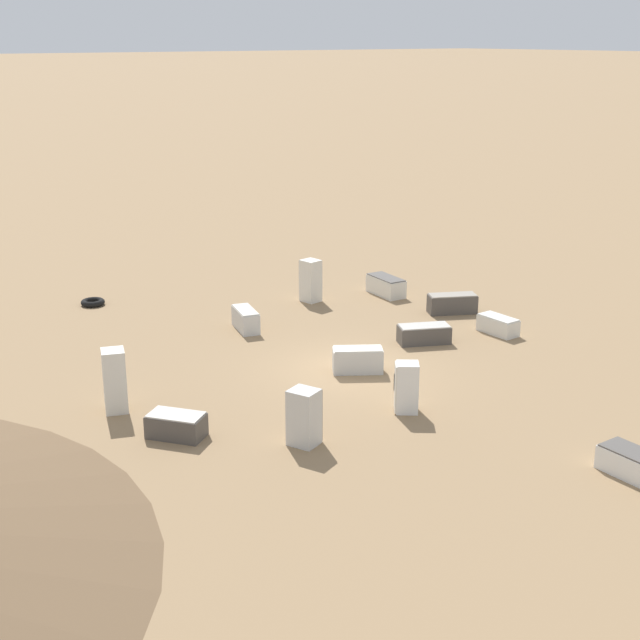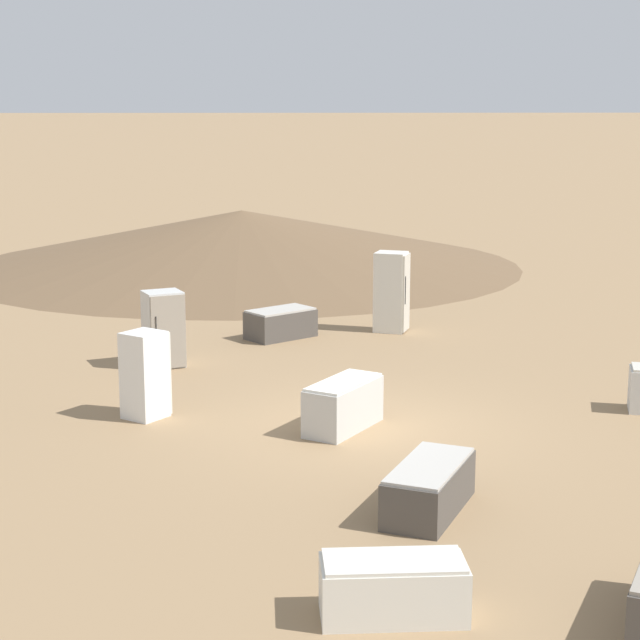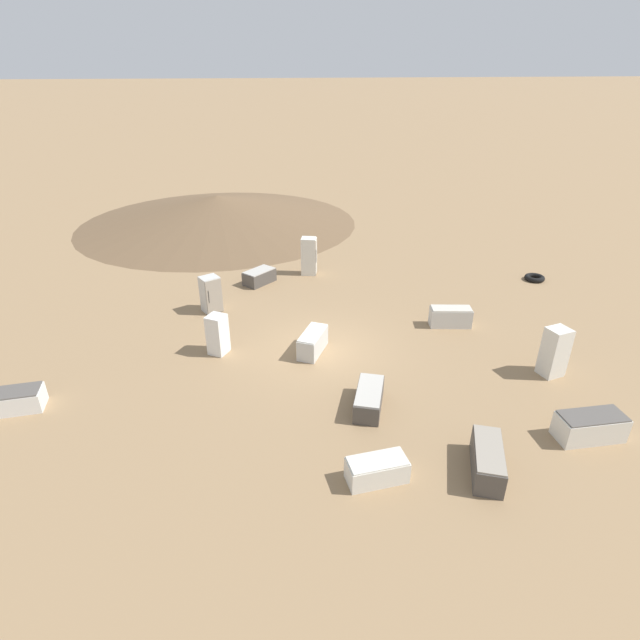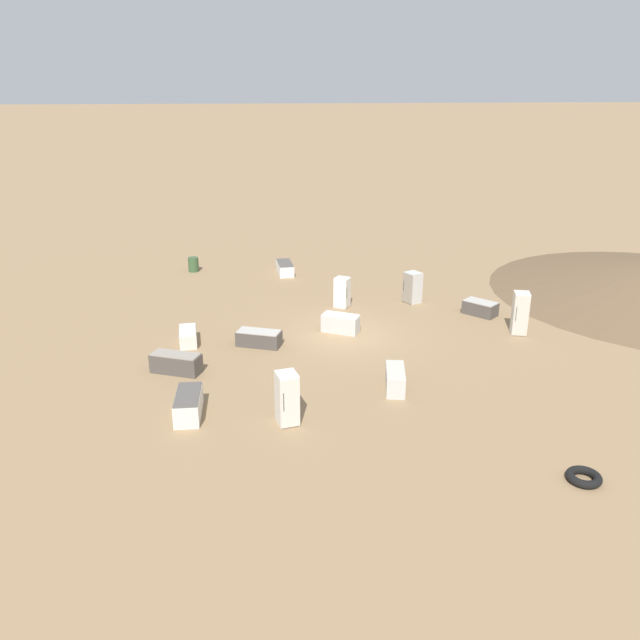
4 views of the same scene
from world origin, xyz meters
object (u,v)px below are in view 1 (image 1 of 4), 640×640
at_px(discarded_fridge_1, 310,281).
at_px(discarded_fridge_7, 358,360).
at_px(discarded_fridge_3, 639,466).
at_px(discarded_fridge_9, 386,286).
at_px(discarded_fridge_6, 246,319).
at_px(discarded_fridge_11, 176,425).
at_px(discarded_fridge_2, 304,417).
at_px(discarded_fridge_8, 498,325).
at_px(scrap_tire, 93,302).
at_px(discarded_fridge_4, 115,381).
at_px(discarded_fridge_5, 424,334).
at_px(discarded_fridge_10, 452,304).
at_px(discarded_fridge_0, 406,387).

bearing_deg(discarded_fridge_1, discarded_fridge_7, -122.87).
distance_m(discarded_fridge_3, discarded_fridge_9, 16.20).
relative_size(discarded_fridge_6, discarded_fridge_11, 1.01).
relative_size(discarded_fridge_2, discarded_fridge_7, 0.91).
relative_size(discarded_fridge_6, discarded_fridge_8, 1.13).
relative_size(discarded_fridge_11, scrap_tire, 1.80).
height_order(discarded_fridge_1, discarded_fridge_4, discarded_fridge_4).
bearing_deg(discarded_fridge_9, scrap_tire, 156.57).
height_order(discarded_fridge_4, discarded_fridge_5, discarded_fridge_4).
xyz_separation_m(discarded_fridge_3, discarded_fridge_11, (-7.70, 8.38, 0.00)).
bearing_deg(discarded_fridge_7, discarded_fridge_8, 123.76).
xyz_separation_m(discarded_fridge_4, discarded_fridge_11, (0.57, -2.48, -0.57)).
distance_m(discarded_fridge_2, discarded_fridge_7, 5.30).
bearing_deg(discarded_fridge_10, discarded_fridge_7, 139.62).
distance_m(discarded_fridge_2, discarded_fridge_5, 8.71).
distance_m(discarded_fridge_4, discarded_fridge_7, 7.42).
distance_m(discarded_fridge_0, discarded_fridge_7, 3.27).
relative_size(discarded_fridge_1, discarded_fridge_11, 1.01).
relative_size(discarded_fridge_10, discarded_fridge_11, 1.17).
bearing_deg(discarded_fridge_1, scrap_tire, 139.57).
bearing_deg(discarded_fridge_9, discarded_fridge_7, -130.35).
height_order(discarded_fridge_2, scrap_tire, discarded_fridge_2).
bearing_deg(discarded_fridge_4, discarded_fridge_3, -32.71).
bearing_deg(discarded_fridge_8, discarded_fridge_4, -7.00).
bearing_deg(discarded_fridge_2, scrap_tire, 156.26).
bearing_deg(discarded_fridge_6, discarded_fridge_5, 146.28).
bearing_deg(scrap_tire, discarded_fridge_5, -55.71).
bearing_deg(discarded_fridge_8, discarded_fridge_6, -39.24).
height_order(discarded_fridge_2, discarded_fridge_6, discarded_fridge_2).
bearing_deg(discarded_fridge_5, discarded_fridge_6, 66.49).
height_order(discarded_fridge_0, discarded_fridge_9, discarded_fridge_0).
bearing_deg(discarded_fridge_0, discarded_fridge_3, -125.82).
relative_size(discarded_fridge_3, discarded_fridge_5, 1.02).
bearing_deg(discarded_fridge_5, discarded_fridge_1, 27.53).
xyz_separation_m(discarded_fridge_9, scrap_tire, (-10.04, 5.50, -0.26)).
height_order(discarded_fridge_6, discarded_fridge_8, discarded_fridge_6).
relative_size(discarded_fridge_8, discarded_fridge_11, 0.89).
bearing_deg(discarded_fridge_11, scrap_tire, -139.59).
bearing_deg(scrap_tire, discarded_fridge_8, -48.78).
distance_m(discarded_fridge_5, scrap_tire, 13.00).
bearing_deg(discarded_fridge_2, discarded_fridge_5, 95.26).
height_order(discarded_fridge_10, scrap_tire, discarded_fridge_10).
relative_size(discarded_fridge_4, discarded_fridge_5, 0.95).
relative_size(discarded_fridge_4, discarded_fridge_9, 0.97).
relative_size(discarded_fridge_4, discarded_fridge_6, 1.08).
distance_m(discarded_fridge_9, discarded_fridge_10, 3.34).
xyz_separation_m(discarded_fridge_1, discarded_fridge_5, (0.23, -6.28, -0.51)).
height_order(discarded_fridge_6, scrap_tire, discarded_fridge_6).
bearing_deg(discarded_fridge_5, discarded_fridge_11, 125.11).
height_order(discarded_fridge_8, discarded_fridge_10, discarded_fridge_10).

